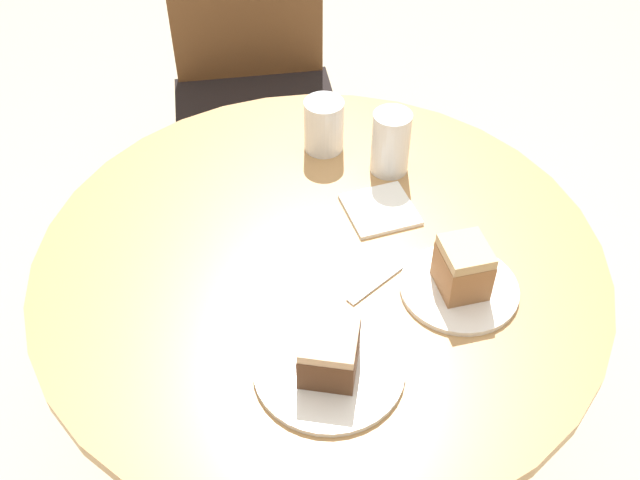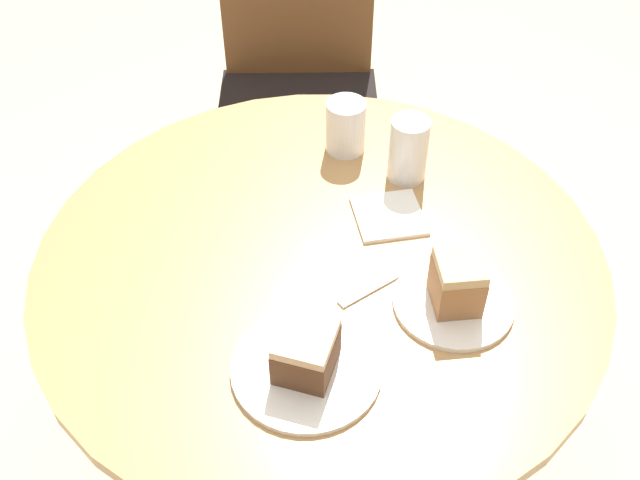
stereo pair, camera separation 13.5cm
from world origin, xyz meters
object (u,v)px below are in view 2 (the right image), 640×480
Objects in this scene: plate_far at (307,368)px; cake_slice_near at (457,282)px; glass_water at (408,151)px; plate_near at (453,303)px; glass_lemonade at (346,129)px; cake_slice_far at (306,351)px; chair at (298,88)px.

cake_slice_near is at bearing 22.76° from plate_far.
plate_far is 1.79× the size of glass_water.
plate_near is 0.86× the size of plate_far.
plate_far is 2.51× the size of cake_slice_near.
glass_lemonade is at bearing 137.78° from glass_water.
cake_slice_near is 0.29m from cake_slice_far.
cake_slice_near is at bearing -73.83° from glass_lemonade.
chair is 4.33× the size of plate_near.
glass_lemonade reaches higher than plate_far.
plate_near is 0.29m from cake_slice_far.
cake_slice_far reaches higher than plate_far.
glass_water reaches higher than plate_near.
plate_far is 1.94× the size of cake_slice_far.
plate_far is 0.29m from cake_slice_near.
cake_slice_near is 0.47m from glass_lemonade.
chair is 1.20m from cake_slice_far.
glass_water is (0.25, 0.46, 0.06)m from plate_far.
chair is 3.72× the size of plate_far.
glass_water is (-0.02, 0.35, 0.00)m from cake_slice_near.
chair reaches higher than plate_near.
plate_near is at bearing -74.82° from chair.
cake_slice_near is 0.71× the size of glass_water.
chair reaches higher than cake_slice_far.
cake_slice_far is 1.08× the size of glass_lemonade.
plate_far is 0.53m from glass_water.
chair is at bearing 103.60° from glass_water.
chair reaches higher than glass_water.
chair reaches higher than glass_lemonade.
cake_slice_near is (0.19, -1.05, 0.30)m from chair.
cake_slice_far is at bearing -88.68° from chair.
plate_far is (-0.26, -0.11, 0.00)m from plate_near.
glass_water is (-0.02, 0.35, 0.06)m from plate_near.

